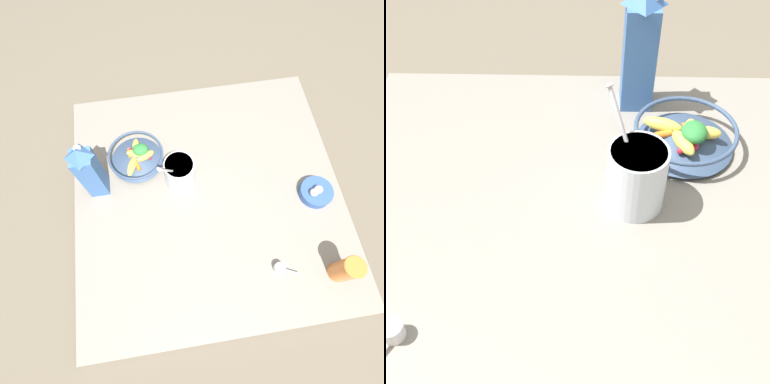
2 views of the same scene
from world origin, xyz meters
TOP-DOWN VIEW (x-y plane):
  - ground_plane at (0.00, 0.00)m, footprint 6.00×6.00m
  - countertop at (0.00, 0.00)m, footprint 1.04×1.04m
  - fruit_bowl at (0.26, -0.19)m, footprint 0.22×0.22m
  - milk_carton at (0.42, -0.09)m, footprint 0.07×0.07m
  - yogurt_tub at (0.10, -0.08)m, footprint 0.14×0.12m
  - measuring_scoop at (-0.20, 0.32)m, footprint 0.08×0.05m

SIDE VIEW (x-z plane):
  - ground_plane at x=0.00m, z-range 0.00..0.00m
  - countertop at x=0.00m, z-range 0.00..0.04m
  - measuring_scoop at x=-0.20m, z-range 0.04..0.07m
  - fruit_bowl at x=0.26m, z-range 0.03..0.12m
  - yogurt_tub at x=0.10m, z-range 0.00..0.23m
  - milk_carton at x=0.42m, z-range 0.04..0.33m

